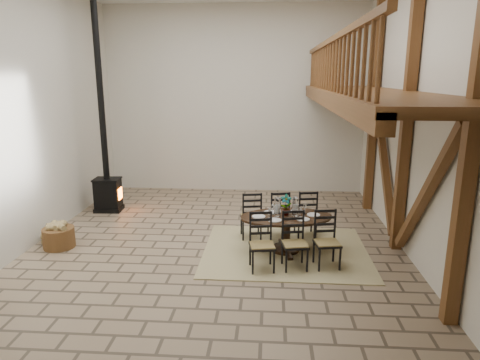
# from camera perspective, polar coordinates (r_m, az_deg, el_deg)

# --- Properties ---
(ground) EXTENTS (8.00, 8.00, 0.00)m
(ground) POSITION_cam_1_polar(r_m,az_deg,el_deg) (8.42, -2.98, -8.36)
(ground) COLOR #8A755C
(ground) RESTS_ON ground
(room_shell) EXTENTS (7.02, 8.02, 5.01)m
(room_shell) POSITION_cam_1_polar(r_m,az_deg,el_deg) (7.74, 5.73, 12.55)
(room_shell) COLOR beige
(room_shell) RESTS_ON ground
(rug) EXTENTS (3.00, 2.50, 0.02)m
(rug) POSITION_cam_1_polar(r_m,az_deg,el_deg) (8.07, 6.06, -9.36)
(rug) COLOR tan
(rug) RESTS_ON ground
(dining_table) EXTENTS (1.82, 2.09, 1.08)m
(dining_table) POSITION_cam_1_polar(r_m,az_deg,el_deg) (7.94, 6.13, -6.95)
(dining_table) COLOR black
(dining_table) RESTS_ON ground
(wood_stove) EXTENTS (0.64, 0.51, 5.00)m
(wood_stove) POSITION_cam_1_polar(r_m,az_deg,el_deg) (10.52, -17.46, 2.00)
(wood_stove) COLOR black
(wood_stove) RESTS_ON ground
(log_basket) EXTENTS (0.58, 0.58, 0.48)m
(log_basket) POSITION_cam_1_polar(r_m,az_deg,el_deg) (8.83, -23.02, -6.97)
(log_basket) COLOR brown
(log_basket) RESTS_ON ground
(log_stack) EXTENTS (0.37, 0.37, 0.21)m
(log_stack) POSITION_cam_1_polar(r_m,az_deg,el_deg) (9.18, -23.83, -6.96)
(log_stack) COLOR tan
(log_stack) RESTS_ON ground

